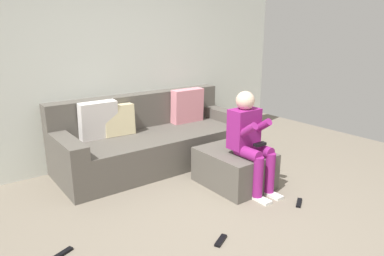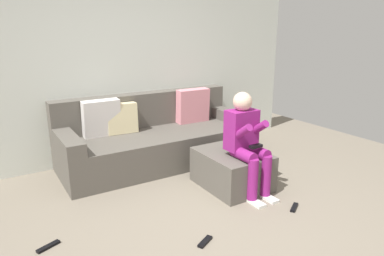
{
  "view_description": "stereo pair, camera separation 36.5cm",
  "coord_description": "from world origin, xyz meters",
  "px_view_note": "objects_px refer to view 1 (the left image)",
  "views": [
    {
      "loc": [
        -1.95,
        -1.95,
        1.72
      ],
      "look_at": [
        0.45,
        1.26,
        0.58
      ],
      "focal_mm": 32.69,
      "sensor_mm": 36.0,
      "label": 1
    },
    {
      "loc": [
        -1.65,
        -2.16,
        1.72
      ],
      "look_at": [
        0.45,
        1.26,
        0.58
      ],
      "focal_mm": 32.69,
      "sensor_mm": 36.0,
      "label": 2
    }
  ],
  "objects_px": {
    "remote_near_ottoman": "(299,203)",
    "remote_by_storage_bin": "(221,241)",
    "couch_sectional": "(152,139)",
    "ottoman": "(234,168)",
    "person_seated": "(250,137)",
    "remote_under_side_table": "(62,254)"
  },
  "relations": [
    {
      "from": "remote_near_ottoman",
      "to": "remote_by_storage_bin",
      "type": "relative_size",
      "value": 1.05
    },
    {
      "from": "couch_sectional",
      "to": "ottoman",
      "type": "height_order",
      "value": "couch_sectional"
    },
    {
      "from": "person_seated",
      "to": "ottoman",
      "type": "bearing_deg",
      "value": 99.65
    },
    {
      "from": "person_seated",
      "to": "remote_under_side_table",
      "type": "distance_m",
      "value": 2.12
    },
    {
      "from": "couch_sectional",
      "to": "person_seated",
      "type": "distance_m",
      "value": 1.43
    },
    {
      "from": "person_seated",
      "to": "couch_sectional",
      "type": "bearing_deg",
      "value": 107.93
    },
    {
      "from": "couch_sectional",
      "to": "remote_under_side_table",
      "type": "distance_m",
      "value": 2.09
    },
    {
      "from": "ottoman",
      "to": "remote_under_side_table",
      "type": "height_order",
      "value": "ottoman"
    },
    {
      "from": "remote_by_storage_bin",
      "to": "remote_under_side_table",
      "type": "relative_size",
      "value": 0.9
    },
    {
      "from": "remote_near_ottoman",
      "to": "remote_by_storage_bin",
      "type": "height_order",
      "value": "same"
    },
    {
      "from": "person_seated",
      "to": "remote_near_ottoman",
      "type": "relative_size",
      "value": 5.93
    },
    {
      "from": "remote_near_ottoman",
      "to": "remote_under_side_table",
      "type": "relative_size",
      "value": 0.94
    },
    {
      "from": "couch_sectional",
      "to": "ottoman",
      "type": "bearing_deg",
      "value": -70.77
    },
    {
      "from": "couch_sectional",
      "to": "remote_under_side_table",
      "type": "relative_size",
      "value": 12.79
    },
    {
      "from": "person_seated",
      "to": "remote_near_ottoman",
      "type": "bearing_deg",
      "value": -72.56
    },
    {
      "from": "couch_sectional",
      "to": "remote_near_ottoman",
      "type": "xyz_separation_m",
      "value": [
        0.61,
        -1.9,
        -0.32
      ]
    },
    {
      "from": "remote_under_side_table",
      "to": "remote_near_ottoman",
      "type": "bearing_deg",
      "value": -36.84
    },
    {
      "from": "remote_by_storage_bin",
      "to": "remote_under_side_table",
      "type": "height_order",
      "value": "same"
    },
    {
      "from": "remote_by_storage_bin",
      "to": "ottoman",
      "type": "bearing_deg",
      "value": 13.82
    },
    {
      "from": "ottoman",
      "to": "remote_under_side_table",
      "type": "bearing_deg",
      "value": -175.56
    },
    {
      "from": "person_seated",
      "to": "remote_under_side_table",
      "type": "xyz_separation_m",
      "value": [
        -2.03,
        0.03,
        -0.6
      ]
    },
    {
      "from": "couch_sectional",
      "to": "remote_by_storage_bin",
      "type": "bearing_deg",
      "value": -103.8
    }
  ]
}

